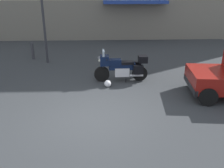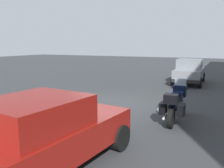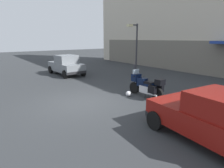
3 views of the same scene
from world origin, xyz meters
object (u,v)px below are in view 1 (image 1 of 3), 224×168
object	(u,v)px
motorcycle	(122,67)
streetlamp_curbside	(42,14)
bollard_curbside	(32,50)
helmet	(108,84)

from	to	relation	value
motorcycle	streetlamp_curbside	bearing A→B (deg)	-36.45
streetlamp_curbside	bollard_curbside	size ratio (longest dim) A/B	4.30
motorcycle	bollard_curbside	xyz separation A→B (m)	(-4.63, 3.52, -0.13)
motorcycle	bollard_curbside	size ratio (longest dim) A/B	2.43
motorcycle	streetlamp_curbside	world-z (taller)	streetlamp_curbside
streetlamp_curbside	bollard_curbside	distance (m)	2.38
helmet	bollard_curbside	distance (m)	5.79
helmet	streetlamp_curbside	world-z (taller)	streetlamp_curbside
motorcycle	bollard_curbside	bearing A→B (deg)	-38.43
helmet	streetlamp_curbside	size ratio (longest dim) A/B	0.07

